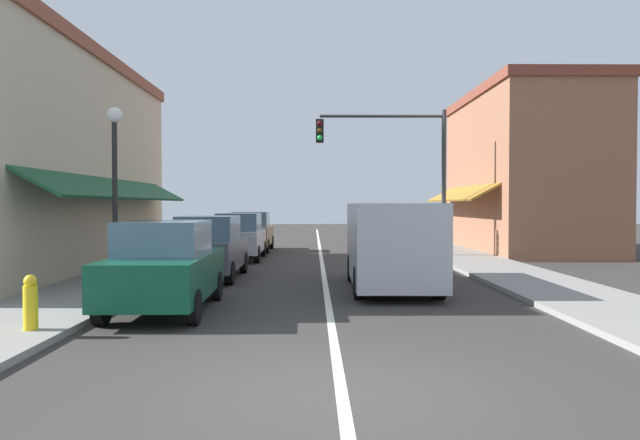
{
  "coord_description": "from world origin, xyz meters",
  "views": [
    {
      "loc": [
        -0.31,
        -6.45,
        2.08
      ],
      "look_at": [
        -0.07,
        14.76,
        1.54
      ],
      "focal_mm": 33.27,
      "sensor_mm": 36.0,
      "label": 1
    }
  ],
  "objects_px": {
    "parked_car_nearest_left": "(165,267)",
    "parked_car_far_left": "(251,232)",
    "parked_car_second_left": "(209,247)",
    "fire_hydrant": "(31,303)",
    "street_lamp_left_near": "(115,167)",
    "traffic_signal_mast_arm": "(400,157)",
    "parked_car_third_left": "(239,237)",
    "van_in_lane": "(391,243)"
  },
  "relations": [
    {
      "from": "parked_car_far_left",
      "to": "traffic_signal_mast_arm",
      "type": "relative_size",
      "value": 0.71
    },
    {
      "from": "parked_car_second_left",
      "to": "street_lamp_left_near",
      "type": "distance_m",
      "value": 4.05
    },
    {
      "from": "parked_car_third_left",
      "to": "traffic_signal_mast_arm",
      "type": "height_order",
      "value": "traffic_signal_mast_arm"
    },
    {
      "from": "parked_car_nearest_left",
      "to": "street_lamp_left_near",
      "type": "distance_m",
      "value": 3.41
    },
    {
      "from": "parked_car_third_left",
      "to": "van_in_lane",
      "type": "distance_m",
      "value": 9.21
    },
    {
      "from": "parked_car_third_left",
      "to": "parked_car_nearest_left",
      "type": "bearing_deg",
      "value": -90.62
    },
    {
      "from": "van_in_lane",
      "to": "street_lamp_left_near",
      "type": "distance_m",
      "value": 6.79
    },
    {
      "from": "parked_car_far_left",
      "to": "van_in_lane",
      "type": "bearing_deg",
      "value": -68.53
    },
    {
      "from": "van_in_lane",
      "to": "street_lamp_left_near",
      "type": "height_order",
      "value": "street_lamp_left_near"
    },
    {
      "from": "parked_car_third_left",
      "to": "street_lamp_left_near",
      "type": "height_order",
      "value": "street_lamp_left_near"
    },
    {
      "from": "van_in_lane",
      "to": "fire_hydrant",
      "type": "relative_size",
      "value": 5.99
    },
    {
      "from": "parked_car_third_left",
      "to": "parked_car_far_left",
      "type": "bearing_deg",
      "value": 89.32
    },
    {
      "from": "traffic_signal_mast_arm",
      "to": "fire_hydrant",
      "type": "height_order",
      "value": "traffic_signal_mast_arm"
    },
    {
      "from": "parked_car_far_left",
      "to": "fire_hydrant",
      "type": "relative_size",
      "value": 4.72
    },
    {
      "from": "traffic_signal_mast_arm",
      "to": "street_lamp_left_near",
      "type": "bearing_deg",
      "value": -130.15
    },
    {
      "from": "parked_car_far_left",
      "to": "street_lamp_left_near",
      "type": "distance_m",
      "value": 13.23
    },
    {
      "from": "parked_car_far_left",
      "to": "parked_car_second_left",
      "type": "bearing_deg",
      "value": -90.85
    },
    {
      "from": "parked_car_second_left",
      "to": "traffic_signal_mast_arm",
      "type": "relative_size",
      "value": 0.71
    },
    {
      "from": "parked_car_nearest_left",
      "to": "van_in_lane",
      "type": "xyz_separation_m",
      "value": [
        4.81,
        3.05,
        0.27
      ]
    },
    {
      "from": "parked_car_second_left",
      "to": "parked_car_far_left",
      "type": "relative_size",
      "value": 1.0
    },
    {
      "from": "fire_hydrant",
      "to": "street_lamp_left_near",
      "type": "bearing_deg",
      "value": 91.59
    },
    {
      "from": "van_in_lane",
      "to": "traffic_signal_mast_arm",
      "type": "bearing_deg",
      "value": 81.16
    },
    {
      "from": "parked_car_nearest_left",
      "to": "street_lamp_left_near",
      "type": "bearing_deg",
      "value": 127.26
    },
    {
      "from": "parked_car_far_left",
      "to": "street_lamp_left_near",
      "type": "xyz_separation_m",
      "value": [
        -1.78,
        -12.95,
        2.08
      ]
    },
    {
      "from": "parked_car_third_left",
      "to": "van_in_lane",
      "type": "bearing_deg",
      "value": -59.29
    },
    {
      "from": "parked_car_nearest_left",
      "to": "van_in_lane",
      "type": "distance_m",
      "value": 5.7
    },
    {
      "from": "parked_car_far_left",
      "to": "street_lamp_left_near",
      "type": "relative_size",
      "value": 0.95
    },
    {
      "from": "parked_car_nearest_left",
      "to": "traffic_signal_mast_arm",
      "type": "height_order",
      "value": "traffic_signal_mast_arm"
    },
    {
      "from": "parked_car_third_left",
      "to": "traffic_signal_mast_arm",
      "type": "bearing_deg",
      "value": 5.2
    },
    {
      "from": "parked_car_second_left",
      "to": "traffic_signal_mast_arm",
      "type": "bearing_deg",
      "value": 45.76
    },
    {
      "from": "parked_car_nearest_left",
      "to": "parked_car_far_left",
      "type": "bearing_deg",
      "value": 88.64
    },
    {
      "from": "parked_car_third_left",
      "to": "fire_hydrant",
      "type": "relative_size",
      "value": 4.72
    },
    {
      "from": "parked_car_nearest_left",
      "to": "parked_car_third_left",
      "type": "height_order",
      "value": "same"
    },
    {
      "from": "parked_car_second_left",
      "to": "street_lamp_left_near",
      "type": "relative_size",
      "value": 0.95
    },
    {
      "from": "parked_car_nearest_left",
      "to": "parked_car_second_left",
      "type": "height_order",
      "value": "same"
    },
    {
      "from": "street_lamp_left_near",
      "to": "fire_hydrant",
      "type": "height_order",
      "value": "street_lamp_left_near"
    },
    {
      "from": "van_in_lane",
      "to": "traffic_signal_mast_arm",
      "type": "distance_m",
      "value": 9.06
    },
    {
      "from": "parked_car_second_left",
      "to": "traffic_signal_mast_arm",
      "type": "xyz_separation_m",
      "value": [
        6.32,
        6.33,
        3.08
      ]
    },
    {
      "from": "parked_car_third_left",
      "to": "van_in_lane",
      "type": "xyz_separation_m",
      "value": [
        4.73,
        -7.9,
        0.27
      ]
    },
    {
      "from": "parked_car_nearest_left",
      "to": "fire_hydrant",
      "type": "height_order",
      "value": "parked_car_nearest_left"
    },
    {
      "from": "parked_car_far_left",
      "to": "van_in_lane",
      "type": "relative_size",
      "value": 0.79
    },
    {
      "from": "parked_car_third_left",
      "to": "street_lamp_left_near",
      "type": "relative_size",
      "value": 0.95
    }
  ]
}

